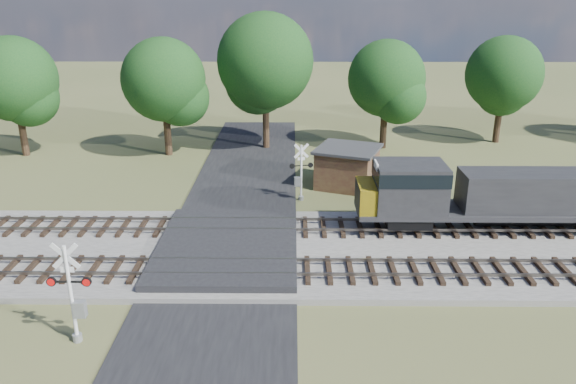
{
  "coord_description": "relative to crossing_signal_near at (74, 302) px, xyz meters",
  "views": [
    {
      "loc": [
        3.3,
        -25.29,
        12.72
      ],
      "look_at": [
        3.06,
        2.0,
        2.8
      ],
      "focal_mm": 35.0,
      "sensor_mm": 36.0,
      "label": 1
    }
  ],
  "objects": [
    {
      "name": "ballast_bed",
      "position": [
        14.84,
        7.61,
        -1.57
      ],
      "size": [
        140.0,
        10.0,
        0.3
      ],
      "primitive_type": "cube",
      "color": "gray",
      "rests_on": "ground"
    },
    {
      "name": "track_far",
      "position": [
        7.97,
        10.11,
        -1.31
      ],
      "size": [
        140.0,
        2.6,
        0.33
      ],
      "color": "black",
      "rests_on": "ballast_bed"
    },
    {
      "name": "equipment_shed",
      "position": [
        11.84,
        18.11,
        -0.36
      ],
      "size": [
        5.11,
        5.11,
        2.7
      ],
      "rotation": [
        0.0,
        0.0,
        -0.36
      ],
      "color": "#42241C",
      "rests_on": "ground"
    },
    {
      "name": "ground",
      "position": [
        4.84,
        7.11,
        -1.72
      ],
      "size": [
        160.0,
        160.0,
        0.0
      ],
      "primitive_type": "plane",
      "color": "#48522C",
      "rests_on": "ground"
    },
    {
      "name": "treeline",
      "position": [
        10.27,
        28.26,
        4.87
      ],
      "size": [
        82.42,
        11.27,
        11.25
      ],
      "color": "black",
      "rests_on": "ground"
    },
    {
      "name": "crossing_signal_far",
      "position": [
        8.6,
        15.28,
        -0.17
      ],
      "size": [
        1.5,
        0.39,
        3.74
      ],
      "rotation": [
        0.0,
        0.0,
        3.33
      ],
      "color": "silver",
      "rests_on": "ground"
    },
    {
      "name": "road",
      "position": [
        4.84,
        7.11,
        -1.68
      ],
      "size": [
        7.0,
        60.0,
        0.08
      ],
      "primitive_type": "cube",
      "color": "black",
      "rests_on": "ground"
    },
    {
      "name": "track_near",
      "position": [
        7.97,
        5.11,
        -1.31
      ],
      "size": [
        140.0,
        2.6,
        0.33
      ],
      "color": "black",
      "rests_on": "ballast_bed"
    },
    {
      "name": "crossing_panel",
      "position": [
        4.84,
        7.61,
        -1.41
      ],
      "size": [
        7.0,
        9.0,
        0.62
      ],
      "primitive_type": "cube",
      "color": "#262628",
      "rests_on": "ground"
    },
    {
      "name": "crossing_signal_near",
      "position": [
        0.0,
        0.0,
        0.0
      ],
      "size": [
        1.67,
        0.36,
        4.15
      ],
      "rotation": [
        0.0,
        0.0,
        -0.0
      ],
      "color": "silver",
      "rests_on": "ground"
    }
  ]
}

